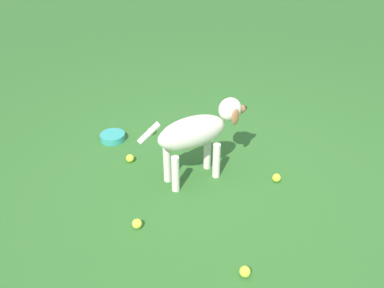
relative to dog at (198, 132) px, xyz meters
The scene contains 8 objects.
ground 0.45m from the dog, 57.03° to the left, with size 14.00×14.00×0.00m, color #2D6026.
dog is the anchor object (origin of this frame).
tennis_ball_0 0.85m from the dog, 141.02° to the right, with size 0.07×0.07×0.07m, color #C7D541.
tennis_ball_1 1.06m from the dog, 21.04° to the left, with size 0.07×0.07×0.07m, color #CBDC36.
tennis_ball_2 0.69m from the dog, 103.86° to the right, with size 0.07×0.07×0.07m, color #CBDB33.
tennis_ball_3 0.70m from the dog, 89.61° to the left, with size 0.07×0.07×0.07m, color #C1D531.
tennis_ball_4 0.79m from the dog, 29.56° to the right, with size 0.07×0.07×0.07m, color #D4E039.
water_bowl 1.00m from the dog, 119.92° to the right, with size 0.22×0.22×0.06m, color teal.
Camera 1 is at (2.40, 0.05, 1.86)m, focal length 37.55 mm.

